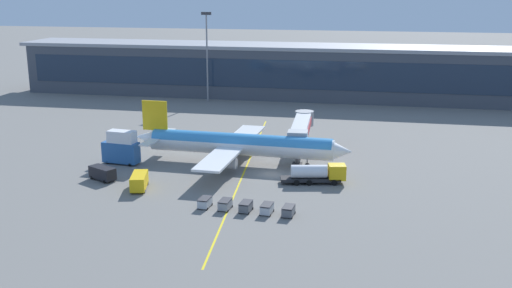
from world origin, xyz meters
TOP-DOWN VIEW (x-y plane):
  - ground_plane at (0.00, 0.00)m, footprint 700.00×700.00m
  - apron_lead_in_line at (-5.01, 2.00)m, footprint 7.50×79.70m
  - terminal_building at (11.29, 76.54)m, footprint 201.62×18.22m
  - main_airliner at (-6.86, 5.33)m, footprint 41.64×32.97m
  - jet_bridge at (3.29, 16.43)m, footprint 4.77×21.48m
  - fuel_tanker at (8.55, -3.29)m, footprint 11.08×4.63m
  - lavatory_truck at (-19.58, -12.07)m, footprint 3.66×6.19m
  - catering_lift at (-28.29, 1.08)m, footprint 7.04×3.27m
  - crew_van at (-27.63, -8.69)m, footprint 5.40×4.18m
  - baggage_cart_0 at (-6.81, -17.92)m, footprint 1.80×2.76m
  - baggage_cart_1 at (-3.62, -18.17)m, footprint 1.80×2.76m
  - baggage_cart_2 at (-0.43, -18.41)m, footprint 1.80×2.76m
  - baggage_cart_3 at (2.76, -18.65)m, footprint 1.80×2.76m
  - baggage_cart_4 at (5.95, -18.90)m, footprint 1.80×2.76m
  - apron_light_mast_1 at (-29.65, 64.58)m, footprint 2.80×0.50m

SIDE VIEW (x-z plane):
  - ground_plane at x=0.00m, z-range 0.00..0.00m
  - apron_lead_in_line at x=-5.01m, z-range 0.00..0.01m
  - baggage_cart_0 at x=-6.81m, z-range 0.04..1.52m
  - baggage_cart_1 at x=-3.62m, z-range 0.04..1.52m
  - baggage_cart_2 at x=-0.43m, z-range 0.04..1.52m
  - baggage_cart_3 at x=2.76m, z-range 0.04..1.52m
  - baggage_cart_4 at x=5.95m, z-range 0.04..1.52m
  - crew_van at x=-27.63m, z-range 0.16..2.46m
  - lavatory_truck at x=-19.58m, z-range 0.17..2.67m
  - fuel_tanker at x=8.55m, z-range 0.12..3.37m
  - catering_lift at x=-28.29m, z-range -0.08..6.22m
  - main_airliner at x=-6.86m, z-range -1.82..9.36m
  - jet_bridge at x=3.29m, z-range 1.55..8.02m
  - terminal_building at x=11.29m, z-range 0.02..15.34m
  - apron_light_mast_1 at x=-29.65m, z-range 2.01..27.03m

